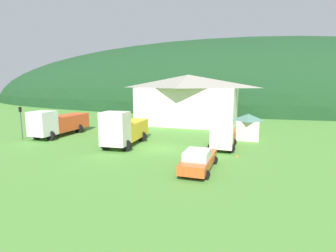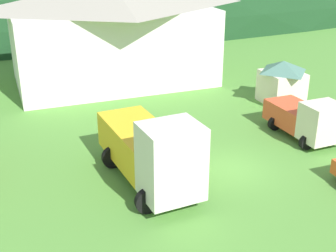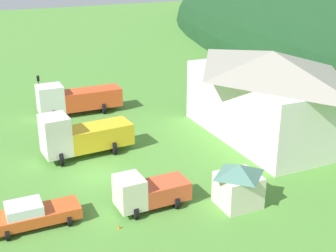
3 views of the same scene
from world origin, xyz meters
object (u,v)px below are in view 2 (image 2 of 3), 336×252
(depot_building, at_px, (112,31))
(play_shed_cream, at_px, (282,81))
(light_truck_cream, at_px, (307,118))
(heavy_rig_striped, at_px, (152,151))

(depot_building, bearing_deg, play_shed_cream, -44.07)
(play_shed_cream, bearing_deg, light_truck_cream, -111.03)
(light_truck_cream, bearing_deg, play_shed_cream, 157.48)
(depot_building, xyz_separation_m, light_truck_cream, (7.21, -14.63, -2.73))
(depot_building, distance_m, heavy_rig_striped, 16.76)
(play_shed_cream, relative_size, heavy_rig_striped, 0.40)
(light_truck_cream, bearing_deg, heavy_rig_striped, -81.16)
(depot_building, relative_size, heavy_rig_striped, 2.12)
(depot_building, distance_m, light_truck_cream, 16.54)
(play_shed_cream, bearing_deg, heavy_rig_striped, -148.33)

